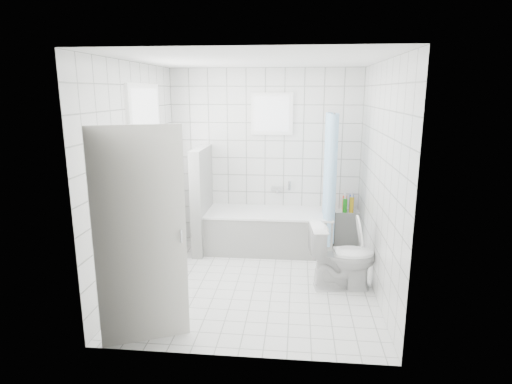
# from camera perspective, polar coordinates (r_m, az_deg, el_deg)

# --- Properties ---
(ground) EXTENTS (3.00, 3.00, 0.00)m
(ground) POSITION_cam_1_polar(r_m,az_deg,el_deg) (5.32, -0.14, -11.95)
(ground) COLOR white
(ground) RESTS_ON ground
(ceiling) EXTENTS (3.00, 3.00, 0.00)m
(ceiling) POSITION_cam_1_polar(r_m,az_deg,el_deg) (4.83, -0.16, 17.21)
(ceiling) COLOR white
(ceiling) RESTS_ON ground
(wall_back) EXTENTS (2.80, 0.02, 2.60)m
(wall_back) POSITION_cam_1_polar(r_m,az_deg,el_deg) (6.38, 1.22, 4.55)
(wall_back) COLOR white
(wall_back) RESTS_ON ground
(wall_front) EXTENTS (2.80, 0.02, 2.60)m
(wall_front) POSITION_cam_1_polar(r_m,az_deg,el_deg) (3.46, -2.66, -2.99)
(wall_front) COLOR white
(wall_front) RESTS_ON ground
(wall_left) EXTENTS (0.02, 3.00, 2.60)m
(wall_left) POSITION_cam_1_polar(r_m,az_deg,el_deg) (5.24, -15.58, 2.13)
(wall_left) COLOR white
(wall_left) RESTS_ON ground
(wall_right) EXTENTS (0.02, 3.00, 2.60)m
(wall_right) POSITION_cam_1_polar(r_m,az_deg,el_deg) (4.97, 16.13, 1.51)
(wall_right) COLOR white
(wall_right) RESTS_ON ground
(window_left) EXTENTS (0.01, 0.90, 1.40)m
(window_left) POSITION_cam_1_polar(r_m,az_deg,el_deg) (5.45, -14.20, 5.83)
(window_left) COLOR white
(window_left) RESTS_ON wall_left
(window_back) EXTENTS (0.50, 0.01, 0.50)m
(window_back) POSITION_cam_1_polar(r_m,az_deg,el_deg) (6.27, 2.14, 10.35)
(window_back) COLOR white
(window_back) RESTS_ON wall_back
(window_sill) EXTENTS (0.18, 1.02, 0.08)m
(window_sill) POSITION_cam_1_polar(r_m,az_deg,el_deg) (5.58, -13.34, -1.72)
(window_sill) COLOR white
(window_sill) RESTS_ON wall_left
(door) EXTENTS (0.75, 0.36, 2.00)m
(door) POSITION_cam_1_polar(r_m,az_deg,el_deg) (3.94, -15.11, -5.98)
(door) COLOR silver
(door) RESTS_ON ground
(bathtub) EXTENTS (1.80, 0.77, 0.58)m
(bathtub) POSITION_cam_1_polar(r_m,az_deg,el_deg) (6.25, 1.73, -5.18)
(bathtub) COLOR white
(bathtub) RESTS_ON ground
(partition_wall) EXTENTS (0.15, 0.85, 1.50)m
(partition_wall) POSITION_cam_1_polar(r_m,az_deg,el_deg) (6.21, -7.20, -0.98)
(partition_wall) COLOR white
(partition_wall) RESTS_ON ground
(tiled_ledge) EXTENTS (0.40, 0.24, 0.55)m
(tiled_ledge) POSITION_cam_1_polar(r_m,az_deg,el_deg) (6.53, 12.13, -4.81)
(tiled_ledge) COLOR white
(tiled_ledge) RESTS_ON ground
(toilet) EXTENTS (0.81, 0.52, 0.78)m
(toilet) POSITION_cam_1_polar(r_m,az_deg,el_deg) (5.15, 11.43, -8.41)
(toilet) COLOR white
(toilet) RESTS_ON ground
(curtain_rod) EXTENTS (0.02, 0.80, 0.02)m
(curtain_rod) POSITION_cam_1_polar(r_m,az_deg,el_deg) (5.91, 10.12, 10.47)
(curtain_rod) COLOR silver
(curtain_rod) RESTS_ON wall_back
(shower_curtain) EXTENTS (0.14, 0.48, 1.78)m
(shower_curtain) POSITION_cam_1_polar(r_m,az_deg,el_deg) (5.89, 9.86, 1.64)
(shower_curtain) COLOR #52ADF1
(shower_curtain) RESTS_ON curtain_rod
(tub_faucet) EXTENTS (0.18, 0.06, 0.06)m
(tub_faucet) POSITION_cam_1_polar(r_m,az_deg,el_deg) (6.42, 2.86, 0.49)
(tub_faucet) COLOR silver
(tub_faucet) RESTS_ON wall_back
(sill_bottles) EXTENTS (0.17, 0.61, 0.32)m
(sill_bottles) POSITION_cam_1_polar(r_m,az_deg,el_deg) (5.61, -13.06, 0.26)
(sill_bottles) COLOR silver
(sill_bottles) RESTS_ON window_sill
(ledge_bottles) EXTENTS (0.17, 0.17, 0.24)m
(ledge_bottles) POSITION_cam_1_polar(r_m,az_deg,el_deg) (6.39, 12.19, -1.58)
(ledge_bottles) COLOR #1A9018
(ledge_bottles) RESTS_ON tiled_ledge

